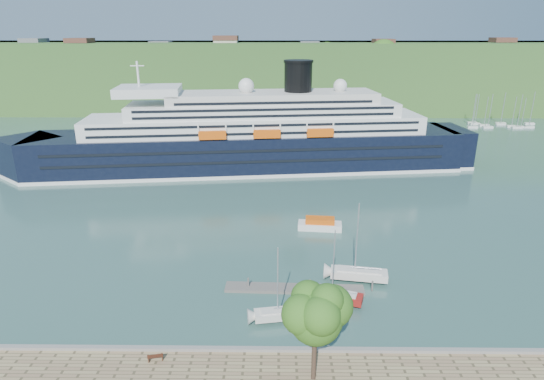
{
  "coord_description": "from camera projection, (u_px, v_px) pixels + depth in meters",
  "views": [
    {
      "loc": [
        -1.74,
        -33.95,
        28.31
      ],
      "look_at": [
        -2.47,
        30.0,
        5.71
      ],
      "focal_mm": 30.0,
      "sensor_mm": 36.0,
      "label": 1
    }
  ],
  "objects": [
    {
      "name": "quay_coping",
      "position": [
        296.0,
        349.0,
        40.85
      ],
      "size": [
        220.0,
        0.5,
        0.3
      ],
      "primitive_type": "cube",
      "color": "slate",
      "rests_on": "promenade"
    },
    {
      "name": "sailboat_white_near",
      "position": [
        282.0,
        287.0,
        45.5
      ],
      "size": [
        6.4,
        2.7,
        8.01
      ],
      "primitive_type": null,
      "rotation": [
        0.0,
        0.0,
        0.16
      ],
      "color": "silver",
      "rests_on": "ground"
    },
    {
      "name": "park_bench",
      "position": [
        155.0,
        356.0,
        39.59
      ],
      "size": [
        1.49,
        0.87,
        0.89
      ],
      "primitive_type": null,
      "rotation": [
        0.0,
        0.0,
        0.22
      ],
      "color": "#472214",
      "rests_on": "promenade"
    },
    {
      "name": "cruise_ship",
      "position": [
        247.0,
        117.0,
        94.13
      ],
      "size": [
        101.94,
        26.3,
        22.66
      ],
      "primitive_type": null,
      "rotation": [
        0.0,
        0.0,
        0.12
      ],
      "color": "black",
      "rests_on": "ground"
    },
    {
      "name": "tender_launch",
      "position": [
        320.0,
        224.0,
        68.0
      ],
      "size": [
        6.74,
        2.87,
        1.81
      ],
      "primitive_type": null,
      "rotation": [
        0.0,
        0.0,
        -0.1
      ],
      "color": "#DB530C",
      "rests_on": "ground"
    },
    {
      "name": "floating_pontoon",
      "position": [
        294.0,
        289.0,
        52.26
      ],
      "size": [
        16.01,
        2.56,
        0.35
      ],
      "primitive_type": null,
      "rotation": [
        0.0,
        0.0,
        -0.04
      ],
      "color": "#67635B",
      "rests_on": "ground"
    },
    {
      "name": "ground",
      "position": [
        295.0,
        358.0,
        41.42
      ],
      "size": [
        400.0,
        400.0,
        0.0
      ],
      "primitive_type": "plane",
      "color": "#2F534A",
      "rests_on": "ground"
    },
    {
      "name": "promenade_tree",
      "position": [
        315.0,
        329.0,
        36.09
      ],
      "size": [
        5.83,
        5.83,
        9.65
      ],
      "primitive_type": null,
      "color": "#285B18",
      "rests_on": "promenade"
    },
    {
      "name": "far_hillside",
      "position": [
        282.0,
        75.0,
        174.13
      ],
      "size": [
        400.0,
        50.0,
        24.0
      ],
      "primitive_type": "cube",
      "color": "#2D5421",
      "rests_on": "ground"
    },
    {
      "name": "sailboat_red",
      "position": [
        337.0,
        269.0,
        48.55
      ],
      "size": [
        6.61,
        3.7,
        8.24
      ],
      "primitive_type": null,
      "rotation": [
        0.0,
        0.0,
        -0.32
      ],
      "color": "maroon",
      "rests_on": "ground"
    },
    {
      "name": "sailboat_white_far",
      "position": [
        361.0,
        245.0,
        52.58
      ],
      "size": [
        7.57,
        3.16,
        9.48
      ],
      "primitive_type": null,
      "rotation": [
        0.0,
        0.0,
        -0.16
      ],
      "color": "silver",
      "rests_on": "ground"
    }
  ]
}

